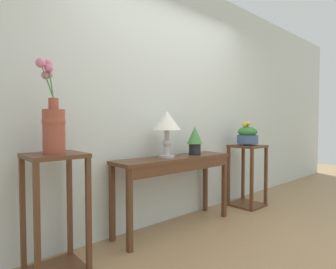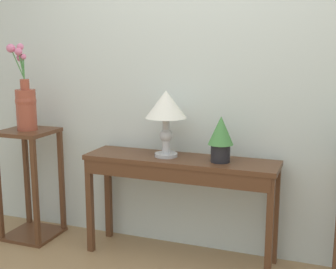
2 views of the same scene
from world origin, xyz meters
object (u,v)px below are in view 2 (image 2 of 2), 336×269
Objects in this scene: console_table at (179,173)px; pedestal_stand_left at (31,184)px; table_lamp at (166,109)px; flower_vase_tall_left at (25,102)px; potted_plant_on_console at (221,137)px.

console_table is 1.27m from pedestal_stand_left.
pedestal_stand_left is at bearing -176.74° from table_lamp.
potted_plant_on_console is at bearing 1.93° from flower_vase_tall_left.
console_table is at bearing 1.93° from flower_vase_tall_left.
console_table is 1.56× the size of pedestal_stand_left.
console_table is 2.08× the size of flower_vase_tall_left.
table_lamp is 1.50× the size of potted_plant_on_console.
pedestal_stand_left is at bearing -178.07° from console_table.
table_lamp reaches higher than potted_plant_on_console.
table_lamp is (-0.11, 0.02, 0.46)m from console_table.
potted_plant_on_console is (0.40, -0.01, -0.17)m from table_lamp.
console_table is at bearing -12.06° from table_lamp.
flower_vase_tall_left is at bearing -177.89° from pedestal_stand_left.
pedestal_stand_left reaches higher than console_table.
pedestal_stand_left is at bearing -178.07° from potted_plant_on_console.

